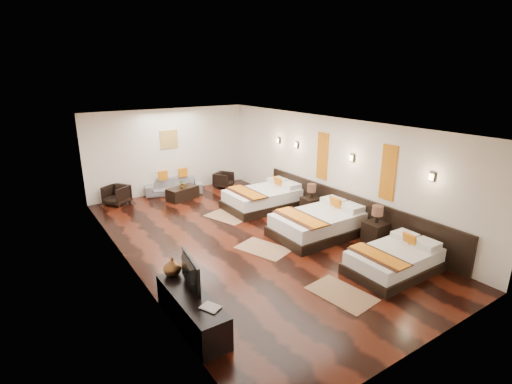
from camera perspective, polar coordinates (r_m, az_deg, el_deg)
floor at (r=9.51m, az=-1.60°, el=-6.96°), size 5.50×9.50×0.01m
ceiling at (r=8.73m, az=-1.76°, el=10.02°), size 5.50×9.50×0.01m
back_wall at (r=13.18m, az=-12.75°, el=5.95°), size 5.50×0.01×2.80m
left_wall at (r=7.98m, az=-18.67°, el=-1.95°), size 0.01×9.50×2.80m
right_wall at (r=10.68m, az=10.96°, el=3.43°), size 0.01×9.50×2.80m
headboard_panel at (r=10.39m, az=13.57°, el=-2.61°), size 0.08×6.60×0.90m
bed_near at (r=8.44m, az=19.94°, el=-9.50°), size 1.93×1.21×0.74m
bed_mid at (r=9.76m, az=9.48°, el=-4.59°), size 2.34×1.47×0.89m
bed_far at (r=11.54m, az=1.24°, el=-0.89°), size 2.29×1.44×0.87m
nightstand_a at (r=9.57m, az=17.36°, el=-5.46°), size 0.48×0.48×0.95m
nightstand_b at (r=11.04m, az=8.16°, el=-1.80°), size 0.47×0.47×0.92m
jute_mat_near at (r=7.49m, az=12.59°, el=-14.58°), size 0.89×1.28×0.01m
jute_mat_mid at (r=8.98m, az=1.09°, el=-8.43°), size 1.11×1.38×0.01m
jute_mat_far at (r=10.91m, az=-4.31°, el=-3.68°), size 1.09×1.38×0.01m
tv_console at (r=6.51m, az=-9.54°, el=-16.92°), size 0.50×1.80×0.55m
tv at (r=6.47m, az=-10.41°, el=-11.70°), size 0.24×0.89×0.51m
book at (r=5.94m, az=-7.44°, el=-17.16°), size 0.32×0.35×0.03m
figurine at (r=6.89m, az=-12.37°, el=-10.78°), size 0.33×0.33×0.33m
sofa at (r=13.16m, az=-12.13°, el=0.90°), size 1.97×1.30×0.54m
armchair_left at (r=12.57m, az=-20.03°, el=-0.41°), size 0.90×0.90×0.60m
armchair_right at (r=13.64m, az=-4.84°, el=1.81°), size 0.81×0.81×0.54m
coffee_table at (r=12.53m, az=-10.86°, el=-0.19°), size 1.10×0.76×0.40m
table_plant at (r=12.40m, az=-10.90°, el=1.24°), size 0.25×0.22×0.27m
orange_panel_a at (r=9.38m, az=19.07°, el=2.74°), size 0.04×0.40×1.30m
orange_panel_b at (r=10.81m, az=9.86°, el=5.29°), size 0.04×0.40×1.30m
sconce_near at (r=8.73m, az=24.73°, el=2.06°), size 0.07×0.12×0.18m
sconce_mid at (r=10.01m, az=14.11°, el=4.94°), size 0.07×0.12×0.18m
sconce_far at (r=11.57m, az=6.07°, el=7.00°), size 0.07×0.12×0.18m
sconce_lounge at (r=12.26m, az=3.38°, el=7.66°), size 0.07×0.12×0.18m
gold_artwork at (r=13.09m, az=-12.83°, el=7.66°), size 0.60×0.04×0.60m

